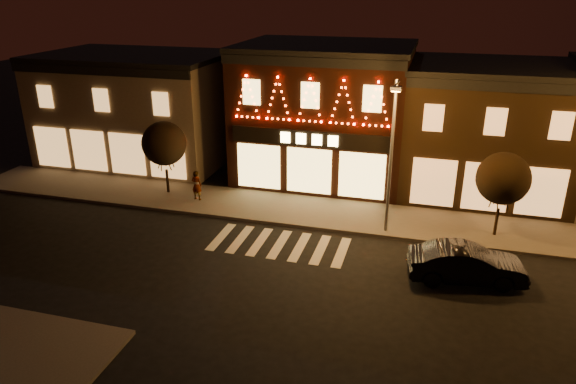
% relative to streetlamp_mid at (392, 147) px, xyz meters
% --- Properties ---
extents(ground, '(120.00, 120.00, 0.00)m').
position_rel_streetlamp_mid_xyz_m(ground, '(-4.76, -6.38, -4.54)').
color(ground, black).
rests_on(ground, ground).
extents(sidewalk_far, '(44.00, 4.00, 0.15)m').
position_rel_streetlamp_mid_xyz_m(sidewalk_far, '(-2.76, 1.62, -4.47)').
color(sidewalk_far, '#47423D').
rests_on(sidewalk_far, ground).
extents(building_left, '(12.20, 8.28, 7.30)m').
position_rel_streetlamp_mid_xyz_m(building_left, '(-17.76, 7.61, -0.88)').
color(building_left, brown).
rests_on(building_left, ground).
extents(building_pulp, '(10.20, 8.34, 8.30)m').
position_rel_streetlamp_mid_xyz_m(building_pulp, '(-4.76, 7.60, -0.38)').
color(building_pulp, black).
rests_on(building_pulp, ground).
extents(building_right_a, '(9.20, 8.28, 7.50)m').
position_rel_streetlamp_mid_xyz_m(building_right_a, '(4.74, 7.61, -0.78)').
color(building_right_a, '#322111').
rests_on(building_right_a, ground).
extents(streetlamp_mid, '(0.48, 1.71, 7.48)m').
position_rel_streetlamp_mid_xyz_m(streetlamp_mid, '(0.00, 0.00, 0.00)').
color(streetlamp_mid, '#59595E').
rests_on(streetlamp_mid, sidewalk_far).
extents(tree_left, '(2.53, 2.53, 4.23)m').
position_rel_streetlamp_mid_xyz_m(tree_left, '(-12.89, 2.00, -1.43)').
color(tree_left, black).
rests_on(tree_left, sidewalk_far).
extents(tree_right, '(2.50, 2.50, 4.17)m').
position_rel_streetlamp_mid_xyz_m(tree_right, '(5.18, 1.20, -1.47)').
color(tree_right, black).
rests_on(tree_right, sidewalk_far).
extents(dark_sedan, '(4.95, 2.34, 1.57)m').
position_rel_streetlamp_mid_xyz_m(dark_sedan, '(3.66, -3.42, -3.76)').
color(dark_sedan, black).
rests_on(dark_sedan, ground).
extents(pedestrian, '(0.68, 0.50, 1.71)m').
position_rel_streetlamp_mid_xyz_m(pedestrian, '(-10.74, 1.39, -3.54)').
color(pedestrian, gray).
rests_on(pedestrian, sidewalk_far).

